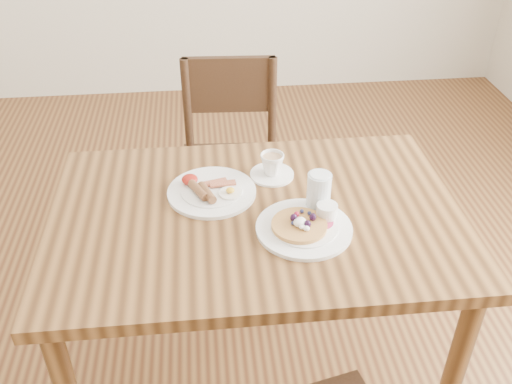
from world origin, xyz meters
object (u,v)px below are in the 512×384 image
Objects in this scene: teacup_saucer at (272,167)px; water_glass at (319,192)px; pancake_plate at (305,225)px; breakfast_plate at (210,191)px; dining_table at (256,238)px; chair_far at (231,157)px.

water_glass is (0.11, -0.19, 0.03)m from teacup_saucer.
pancake_plate is 2.26× the size of water_glass.
pancake_plate is 0.33m from breakfast_plate.
pancake_plate is (0.13, -0.10, 0.11)m from dining_table.
chair_far is 0.83m from water_glass.
water_glass is at bearing 59.83° from pancake_plate.
chair_far is at bearing 92.28° from dining_table.
teacup_saucer is at bearing 69.29° from dining_table.
water_glass reaches higher than teacup_saucer.
breakfast_plate is (-0.10, -0.63, 0.27)m from chair_far.
water_glass is at bearing -19.67° from breakfast_plate.
water_glass reaches higher than breakfast_plate.
dining_table is at bearing -39.11° from breakfast_plate.
dining_table is at bearing 178.12° from water_glass.
teacup_saucer reaches higher than breakfast_plate.
pancake_plate is 0.29m from teacup_saucer.
water_glass is at bearing -1.88° from dining_table.
pancake_plate reaches higher than dining_table.
breakfast_plate is (-0.26, 0.20, -0.00)m from pancake_plate.
water_glass is (0.21, -0.74, 0.32)m from chair_far.
pancake_plate is at bearing -78.45° from teacup_saucer.
teacup_saucer is at bearing 22.27° from breakfast_plate.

